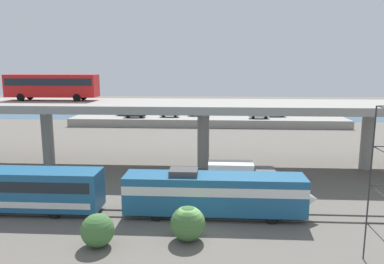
{
  "coord_description": "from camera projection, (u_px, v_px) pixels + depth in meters",
  "views": [
    {
      "loc": [
        1.32,
        -26.35,
        12.88
      ],
      "look_at": [
        -1.66,
        23.62,
        3.87
      ],
      "focal_mm": 34.65,
      "sensor_mm": 36.0,
      "label": 1
    }
  ],
  "objects": [
    {
      "name": "transit_bus_on_overpass",
      "position": [
        52.0,
        85.0,
        48.68
      ],
      "size": [
        12.0,
        2.68,
        3.4
      ],
      "rotation": [
        0.0,
        0.0,
        3.14
      ],
      "color": "red",
      "rests_on": "highway_overpass"
    },
    {
      "name": "shrub_left",
      "position": [
        98.0,
        230.0,
        26.6
      ],
      "size": [
        2.42,
        2.42,
        2.42
      ],
      "primitive_type": "sphere",
      "color": "#406F37",
      "rests_on": "ground_plane"
    },
    {
      "name": "train_locomotive",
      "position": [
        223.0,
        192.0,
        31.66
      ],
      "size": [
        16.44,
        3.04,
        4.18
      ],
      "color": "#1E5984",
      "rests_on": "ground_plane"
    },
    {
      "name": "service_truck_west",
      "position": [
        239.0,
        176.0,
        38.24
      ],
      "size": [
        6.8,
        2.46,
        3.04
      ],
      "color": "#515459",
      "rests_on": "ground_plane"
    },
    {
      "name": "parked_car_2",
      "position": [
        135.0,
        114.0,
        80.48
      ],
      "size": [
        4.64,
        1.99,
        1.5
      ],
      "color": "black",
      "rests_on": "pier_parking_lot"
    },
    {
      "name": "rail_strip_near",
      "position": [
        197.0,
        219.0,
        31.42
      ],
      "size": [
        110.0,
        0.12,
        0.12
      ],
      "primitive_type": "cube",
      "color": "#59544C",
      "rests_on": "ground_plane"
    },
    {
      "name": "highway_overpass",
      "position": [
        203.0,
        109.0,
        46.57
      ],
      "size": [
        96.0,
        10.73,
        8.31
      ],
      "color": "gray",
      "rests_on": "ground_plane"
    },
    {
      "name": "parked_car_0",
      "position": [
        198.0,
        113.0,
        83.14
      ],
      "size": [
        4.26,
        1.84,
        1.5
      ],
      "color": "#9E998C",
      "rests_on": "pier_parking_lot"
    },
    {
      "name": "parked_car_1",
      "position": [
        275.0,
        113.0,
        81.95
      ],
      "size": [
        4.6,
        1.95,
        1.5
      ],
      "color": "#9E998C",
      "rests_on": "pier_parking_lot"
    },
    {
      "name": "rail_strip_far",
      "position": [
        198.0,
        212.0,
        32.92
      ],
      "size": [
        110.0,
        0.12,
        0.12
      ],
      "primitive_type": "cube",
      "color": "#59544C",
      "rests_on": "ground_plane"
    },
    {
      "name": "pier_parking_lot",
      "position": [
        208.0,
        121.0,
        82.14
      ],
      "size": [
        59.75,
        10.42,
        1.68
      ],
      "primitive_type": "cube",
      "color": "gray",
      "rests_on": "ground_plane"
    },
    {
      "name": "harbor_water",
      "position": [
        209.0,
        112.0,
        104.88
      ],
      "size": [
        140.0,
        36.0,
        0.01
      ],
      "primitive_type": "cube",
      "color": "#385B7A",
      "rests_on": "ground_plane"
    },
    {
      "name": "shrub_right",
      "position": [
        188.0,
        223.0,
        27.51
      ],
      "size": [
        2.61,
        2.61,
        2.61
      ],
      "primitive_type": "sphere",
      "color": "#426D37",
      "rests_on": "ground_plane"
    },
    {
      "name": "ground_plane",
      "position": [
        195.0,
        237.0,
        28.25
      ],
      "size": [
        260.0,
        260.0,
        0.0
      ],
      "primitive_type": "plane",
      "color": "#605B54"
    },
    {
      "name": "parked_car_4",
      "position": [
        170.0,
        114.0,
        81.33
      ],
      "size": [
        4.26,
        1.92,
        1.5
      ],
      "rotation": [
        0.0,
        0.0,
        3.14
      ],
      "color": "#B7B7BC",
      "rests_on": "pier_parking_lot"
    },
    {
      "name": "parked_car_5",
      "position": [
        259.0,
        115.0,
        79.08
      ],
      "size": [
        4.29,
        1.94,
        1.5
      ],
      "color": "#B7B7BC",
      "rests_on": "pier_parking_lot"
    },
    {
      "name": "parked_car_3",
      "position": [
        126.0,
        112.0,
        84.21
      ],
      "size": [
        4.22,
        1.96,
        1.5
      ],
      "rotation": [
        0.0,
        0.0,
        3.14
      ],
      "color": "black",
      "rests_on": "pier_parking_lot"
    }
  ]
}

